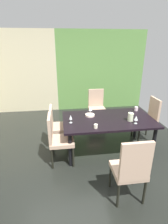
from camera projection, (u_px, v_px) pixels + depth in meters
name	position (u px, v px, depth m)	size (l,w,h in m)	color
ground_plane	(71.00, 162.00, 3.40)	(5.39, 6.02, 0.02)	black
back_panel_interior	(17.00, 73.00, 5.46)	(2.48, 0.10, 2.55)	beige
garden_window_panel	(101.00, 71.00, 5.81)	(2.91, 0.10, 2.55)	#5C8D44
dining_table	(108.00, 122.00, 3.55)	(1.82, 1.05, 0.72)	black
chair_head_near	(131.00, 168.00, 2.37)	(0.44, 0.44, 1.03)	tan
chair_left_far	(58.00, 124.00, 3.73)	(0.45, 0.44, 0.92)	tan
chair_left_near	(57.00, 137.00, 3.20)	(0.45, 0.44, 0.97)	tan
chair_right_far	(148.00, 118.00, 3.99)	(0.44, 0.44, 1.01)	tan
chair_head_far	(97.00, 106.00, 4.81)	(0.44, 0.45, 0.98)	tan
wine_glass_east	(90.00, 109.00, 3.74)	(0.07, 0.07, 0.15)	silver
wine_glass_rear	(136.00, 118.00, 3.28)	(0.07, 0.07, 0.15)	silver
wine_glass_north	(71.00, 118.00, 3.30)	(0.06, 0.06, 0.15)	silver
serving_bowl_corner	(90.00, 115.00, 3.65)	(0.20, 0.20, 0.04)	beige
cup_right	(96.00, 126.00, 3.12)	(0.07, 0.07, 0.08)	white
cup_near_window	(136.00, 109.00, 3.92)	(0.07, 0.07, 0.09)	white
pitcher_near_shelf	(131.00, 117.00, 3.39)	(0.12, 0.11, 0.17)	beige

